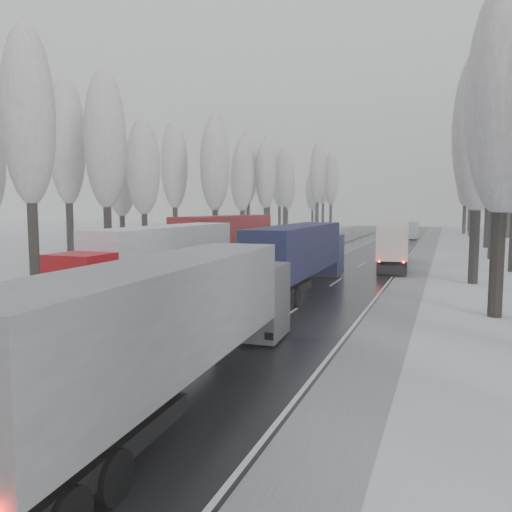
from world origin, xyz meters
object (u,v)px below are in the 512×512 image
Objects in this scene: truck_blue_box at (302,252)px; box_truck_distant at (410,230)px; truck_cream_box at (394,242)px; truck_red_white at (158,256)px; truck_grey_tarp at (181,316)px; truck_red_red at (219,236)px.

truck_blue_box is 56.71m from box_truck_distant.
box_truck_distant is at bearing 86.37° from truck_blue_box.
truck_blue_box is at bearing -110.06° from truck_cream_box.
box_truck_distant is at bearing 79.68° from truck_red_white.
truck_cream_box is (4.41, 15.32, -0.23)m from truck_blue_box.
truck_grey_tarp is at bearing -91.33° from box_truck_distant.
truck_blue_box is 9.38m from truck_red_white.
box_truck_distant is 47.38m from truck_red_red.
truck_cream_box is 24.22m from truck_red_white.
truck_blue_box is 1.00× the size of truck_red_white.
truck_grey_tarp is 75.91m from box_truck_distant.
truck_grey_tarp is 0.89× the size of truck_red_red.
truck_red_red is (-4.18, 17.41, 0.17)m from truck_red_white.
truck_red_white reaches higher than truck_cream_box.
truck_red_red reaches higher than truck_cream_box.
truck_red_red is (-13.37, 30.82, 0.29)m from truck_grey_tarp.
truck_red_red is at bearing -170.64° from truck_cream_box.
truck_cream_box is 0.91× the size of truck_red_white.
truck_red_white is at bearing 121.10° from truck_grey_tarp.
truck_cream_box reaches higher than box_truck_distant.
truck_cream_box is 16.35m from truck_red_red.
box_truck_distant is (1.17, 75.89, -0.91)m from truck_grey_tarp.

